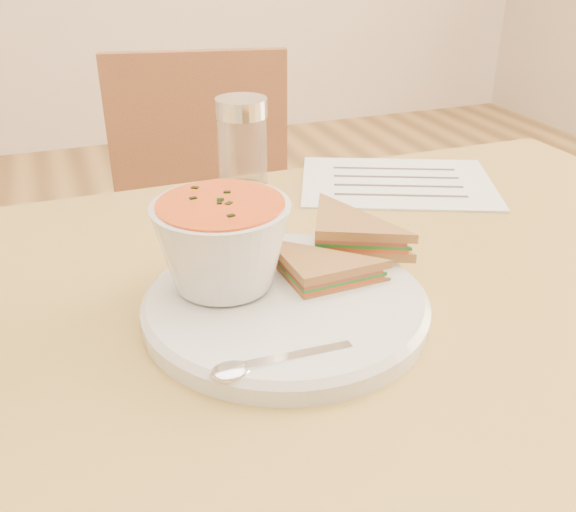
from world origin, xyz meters
name	(u,v)px	position (x,y,z in m)	size (l,w,h in m)	color
chair_far	(208,276)	(-0.02, 0.64, 0.43)	(0.38, 0.38, 0.85)	brown
plate	(286,306)	(-0.09, -0.02, 0.76)	(0.27, 0.27, 0.02)	silver
soup_bowl	(223,248)	(-0.14, 0.02, 0.81)	(0.13, 0.13, 0.09)	silver
sandwich_half_a	(304,293)	(-0.08, -0.04, 0.78)	(0.09, 0.09, 0.03)	olive
sandwich_half_b	(315,245)	(-0.04, 0.02, 0.79)	(0.10, 0.10, 0.03)	olive
spoon	(289,358)	(-0.12, -0.12, 0.77)	(0.17, 0.03, 0.01)	silver
paper_menu	(397,182)	(0.18, 0.24, 0.75)	(0.27, 0.20, 0.00)	white
condiment_shaker	(242,144)	(-0.03, 0.31, 0.81)	(0.07, 0.07, 0.13)	silver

